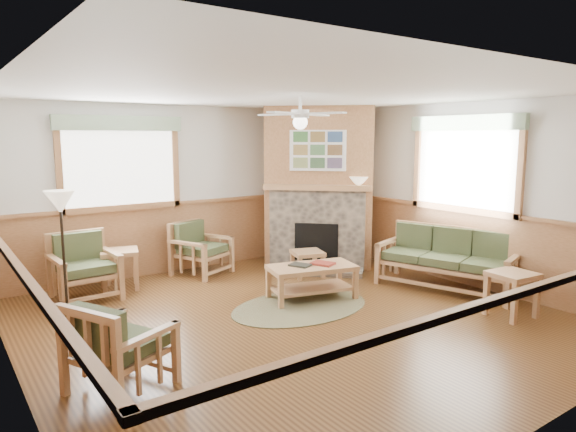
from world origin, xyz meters
TOP-DOWN VIEW (x-y plane):
  - floor at (0.00, 0.00)m, footprint 6.00×6.00m
  - ceiling at (0.00, 0.00)m, footprint 6.00×6.00m
  - wall_back at (0.00, 3.00)m, footprint 6.00×0.02m
  - wall_front at (0.00, -3.00)m, footprint 6.00×0.02m
  - wall_left at (-3.00, 0.00)m, footprint 0.02×6.00m
  - wall_right at (3.00, 0.00)m, footprint 0.02×6.00m
  - wainscot at (0.00, 0.00)m, footprint 6.00×6.00m
  - fireplace at (2.05, 2.05)m, footprint 3.11×3.11m
  - window_back at (-1.10, 2.96)m, footprint 1.90×0.16m
  - window_right at (2.96, -0.20)m, footprint 0.16×1.90m
  - ceiling_fan at (0.30, 0.30)m, footprint 1.59×1.59m
  - sofa at (2.55, -0.25)m, footprint 2.06×1.34m
  - armchair_back_left at (-1.86, 2.30)m, footprint 0.84×0.84m
  - armchair_back_right at (0.00, 2.55)m, footprint 1.00×1.00m
  - armchair_left at (-2.27, -0.52)m, footprint 0.97×0.97m
  - coffee_table at (0.67, 0.51)m, footprint 1.28×0.86m
  - end_table_chairs at (-1.32, 2.50)m, footprint 0.64×0.62m
  - end_table_sofa at (2.24, -1.47)m, footprint 0.55×0.53m
  - footstool at (1.33, 1.47)m, footprint 0.59×0.59m
  - braided_rug at (0.32, 0.31)m, footprint 2.33×2.33m
  - floor_lamp_left at (-2.22, 1.81)m, footprint 0.42×0.42m
  - floor_lamp_right at (2.27, 1.32)m, footprint 0.46×0.46m
  - book_red at (0.82, 0.46)m, footprint 0.32×0.36m
  - book_dark at (0.52, 0.58)m, footprint 0.29×0.33m

SIDE VIEW (x-z plane):
  - floor at x=0.00m, z-range -0.01..0.00m
  - braided_rug at x=0.32m, z-range 0.00..0.01m
  - footstool at x=1.33m, z-range 0.00..0.41m
  - coffee_table at x=0.67m, z-range 0.00..0.47m
  - end_table_sofa at x=2.24m, z-range 0.00..0.56m
  - end_table_chairs at x=-1.32m, z-range 0.00..0.58m
  - armchair_left at x=-2.27m, z-range 0.00..0.82m
  - armchair_back_right at x=0.00m, z-range 0.00..0.85m
  - sofa at x=2.55m, z-range 0.00..0.88m
  - armchair_back_left at x=-1.86m, z-range 0.00..0.90m
  - book_dark at x=0.52m, z-range 0.48..0.51m
  - book_red at x=0.82m, z-range 0.48..0.51m
  - wainscot at x=0.00m, z-range 0.00..1.10m
  - floor_lamp_left at x=-2.22m, z-range 0.00..1.57m
  - floor_lamp_right at x=2.27m, z-range 0.00..1.57m
  - wall_back at x=0.00m, z-range 0.00..2.70m
  - wall_front at x=0.00m, z-range 0.00..2.70m
  - wall_left at x=-3.00m, z-range 0.00..2.70m
  - wall_right at x=3.00m, z-range 0.00..2.70m
  - fireplace at x=2.05m, z-range 0.00..2.70m
  - window_back at x=-1.10m, z-range 1.78..3.28m
  - window_right at x=2.96m, z-range 1.78..3.28m
  - ceiling_fan at x=0.30m, z-range 2.48..2.84m
  - ceiling at x=0.00m, z-range 2.70..2.71m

